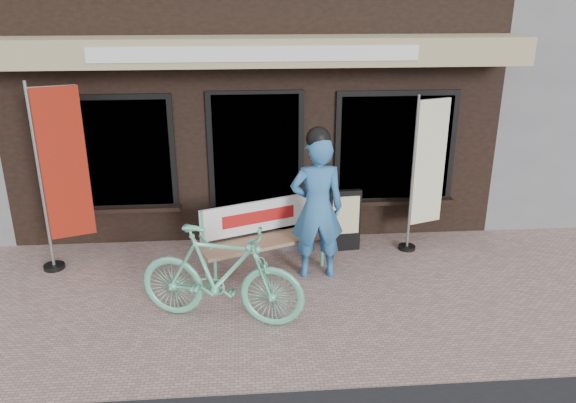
{
  "coord_description": "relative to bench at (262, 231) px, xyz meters",
  "views": [
    {
      "loc": [
        -0.16,
        -5.69,
        3.43
      ],
      "look_at": [
        0.35,
        0.7,
        1.05
      ],
      "focal_mm": 35.0,
      "sensor_mm": 36.0,
      "label": 1
    }
  ],
  "objects": [
    {
      "name": "storefront",
      "position": [
        -0.03,
        3.96,
        2.46
      ],
      "size": [
        7.0,
        6.77,
        6.0
      ],
      "color": "black",
      "rests_on": "ground"
    },
    {
      "name": "person",
      "position": [
        0.68,
        -0.23,
        0.43
      ],
      "size": [
        0.68,
        0.45,
        1.96
      ],
      "rotation": [
        0.0,
        0.0,
        0.02
      ],
      "color": "teal",
      "rests_on": "ground"
    },
    {
      "name": "bench",
      "position": [
        0.0,
        0.0,
        0.0
      ],
      "size": [
        1.72,
        1.02,
        0.91
      ],
      "rotation": [
        0.0,
        0.0,
        0.38
      ],
      "color": "#64C39E",
      "rests_on": "ground"
    },
    {
      "name": "menu_stand",
      "position": [
        1.18,
        0.48,
        -0.08
      ],
      "size": [
        0.45,
        0.13,
        0.9
      ],
      "rotation": [
        0.0,
        0.0,
        0.08
      ],
      "color": "black",
      "rests_on": "ground"
    },
    {
      "name": "bicycle",
      "position": [
        -0.49,
        -1.22,
        0.03
      ],
      "size": [
        1.94,
        1.04,
        1.12
      ],
      "primitive_type": "imported",
      "rotation": [
        0.0,
        0.0,
        1.28
      ],
      "color": "#64C39E",
      "rests_on": "ground"
    },
    {
      "name": "nobori_cream",
      "position": [
        2.29,
        0.51,
        0.6
      ],
      "size": [
        0.65,
        0.34,
        2.21
      ],
      "rotation": [
        0.0,
        0.0,
        0.34
      ],
      "color": "gray",
      "rests_on": "ground"
    },
    {
      "name": "ground",
      "position": [
        -0.03,
        -1.0,
        -0.54
      ],
      "size": [
        70.0,
        70.0,
        0.0
      ],
      "primitive_type": "plane",
      "color": "tan",
      "rests_on": "ground"
    },
    {
      "name": "nobori_red",
      "position": [
        -2.53,
        0.3,
        0.74
      ],
      "size": [
        0.73,
        0.39,
        2.47
      ],
      "rotation": [
        0.0,
        0.0,
        0.35
      ],
      "color": "gray",
      "rests_on": "ground"
    }
  ]
}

